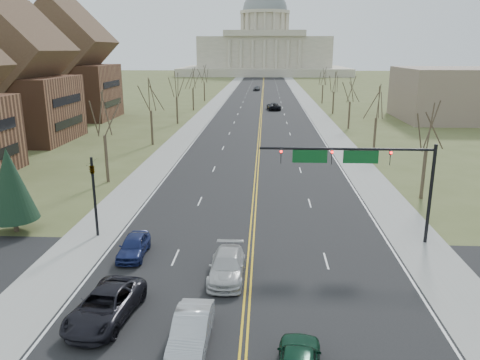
# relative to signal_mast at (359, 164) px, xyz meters

# --- Properties ---
(ground) EXTENTS (600.00, 600.00, 0.00)m
(ground) POSITION_rel_signal_mast_xyz_m (-7.45, -13.50, -5.76)
(ground) COLOR #4C542A
(ground) RESTS_ON ground
(road) EXTENTS (20.00, 380.00, 0.01)m
(road) POSITION_rel_signal_mast_xyz_m (-7.45, 96.50, -5.76)
(road) COLOR black
(road) RESTS_ON ground
(cross_road) EXTENTS (120.00, 14.00, 0.01)m
(cross_road) POSITION_rel_signal_mast_xyz_m (-7.45, -7.50, -5.76)
(cross_road) COLOR black
(cross_road) RESTS_ON ground
(sidewalk_left) EXTENTS (4.00, 380.00, 0.03)m
(sidewalk_left) POSITION_rel_signal_mast_xyz_m (-19.45, 96.50, -5.75)
(sidewalk_left) COLOR gray
(sidewalk_left) RESTS_ON ground
(sidewalk_right) EXTENTS (4.00, 380.00, 0.03)m
(sidewalk_right) POSITION_rel_signal_mast_xyz_m (4.55, 96.50, -5.75)
(sidewalk_right) COLOR gray
(sidewalk_right) RESTS_ON ground
(center_line) EXTENTS (0.42, 380.00, 0.01)m
(center_line) POSITION_rel_signal_mast_xyz_m (-7.45, 96.50, -5.75)
(center_line) COLOR gold
(center_line) RESTS_ON road
(edge_line_left) EXTENTS (0.15, 380.00, 0.01)m
(edge_line_left) POSITION_rel_signal_mast_xyz_m (-17.25, 96.50, -5.75)
(edge_line_left) COLOR silver
(edge_line_left) RESTS_ON road
(edge_line_right) EXTENTS (0.15, 380.00, 0.01)m
(edge_line_right) POSITION_rel_signal_mast_xyz_m (2.35, 96.50, -5.75)
(edge_line_right) COLOR silver
(edge_line_right) RESTS_ON road
(capitol) EXTENTS (90.00, 60.00, 50.00)m
(capitol) POSITION_rel_signal_mast_xyz_m (-7.45, 236.41, 8.44)
(capitol) COLOR beige
(capitol) RESTS_ON ground
(signal_mast) EXTENTS (12.12, 0.44, 7.20)m
(signal_mast) POSITION_rel_signal_mast_xyz_m (0.00, 0.00, 0.00)
(signal_mast) COLOR black
(signal_mast) RESTS_ON ground
(signal_left) EXTENTS (0.32, 0.36, 6.00)m
(signal_left) POSITION_rel_signal_mast_xyz_m (-18.95, 0.00, -2.05)
(signal_left) COLOR black
(signal_left) RESTS_ON ground
(tree_r_0) EXTENTS (3.74, 3.74, 8.50)m
(tree_r_0) POSITION_rel_signal_mast_xyz_m (8.05, 10.50, 0.79)
(tree_r_0) COLOR #362820
(tree_r_0) RESTS_ON ground
(tree_l_0) EXTENTS (3.96, 3.96, 9.00)m
(tree_l_0) POSITION_rel_signal_mast_xyz_m (-22.95, 14.50, 1.18)
(tree_l_0) COLOR #362820
(tree_l_0) RESTS_ON ground
(tree_r_1) EXTENTS (3.74, 3.74, 8.50)m
(tree_r_1) POSITION_rel_signal_mast_xyz_m (8.05, 30.50, 0.79)
(tree_r_1) COLOR #362820
(tree_r_1) RESTS_ON ground
(tree_l_1) EXTENTS (3.96, 3.96, 9.00)m
(tree_l_1) POSITION_rel_signal_mast_xyz_m (-22.95, 34.50, 1.18)
(tree_l_1) COLOR #362820
(tree_l_1) RESTS_ON ground
(tree_r_2) EXTENTS (3.74, 3.74, 8.50)m
(tree_r_2) POSITION_rel_signal_mast_xyz_m (8.05, 50.50, 0.79)
(tree_r_2) COLOR #362820
(tree_r_2) RESTS_ON ground
(tree_l_2) EXTENTS (3.96, 3.96, 9.00)m
(tree_l_2) POSITION_rel_signal_mast_xyz_m (-22.95, 54.50, 1.18)
(tree_l_2) COLOR #362820
(tree_l_2) RESTS_ON ground
(tree_r_3) EXTENTS (3.74, 3.74, 8.50)m
(tree_r_3) POSITION_rel_signal_mast_xyz_m (8.05, 70.50, 0.79)
(tree_r_3) COLOR #362820
(tree_r_3) RESTS_ON ground
(tree_l_3) EXTENTS (3.96, 3.96, 9.00)m
(tree_l_3) POSITION_rel_signal_mast_xyz_m (-22.95, 74.50, 1.18)
(tree_l_3) COLOR #362820
(tree_l_3) RESTS_ON ground
(tree_r_4) EXTENTS (3.74, 3.74, 8.50)m
(tree_r_4) POSITION_rel_signal_mast_xyz_m (8.05, 90.50, 0.79)
(tree_r_4) COLOR #362820
(tree_r_4) RESTS_ON ground
(tree_l_4) EXTENTS (3.96, 3.96, 9.00)m
(tree_l_4) POSITION_rel_signal_mast_xyz_m (-22.95, 94.50, 1.18)
(tree_l_4) COLOR #362820
(tree_l_4) RESTS_ON ground
(conifer_l) EXTENTS (3.64, 3.64, 6.50)m
(conifer_l) POSITION_rel_signal_mast_xyz_m (-25.45, 0.50, -2.02)
(conifer_l) COLOR #362820
(conifer_l) RESTS_ON ground
(bldg_left_mid) EXTENTS (15.10, 14.28, 20.75)m
(bldg_left_mid) POSITION_rel_signal_mast_xyz_m (-43.44, 36.50, 2.78)
(bldg_left_mid) COLOR brown
(bldg_left_mid) RESTS_ON ground
(bldg_left_far) EXTENTS (17.10, 14.28, 23.25)m
(bldg_left_far) POSITION_rel_signal_mast_xyz_m (-45.44, 60.50, 3.78)
(bldg_left_far) COLOR brown
(bldg_left_far) RESTS_ON ground
(bldg_right_mass) EXTENTS (25.00, 20.00, 10.00)m
(bldg_right_mass) POSITION_rel_signal_mast_xyz_m (32.55, 62.50, -0.76)
(bldg_right_mass) COLOR #7E695A
(bldg_right_mass) RESTS_ON ground
(car_sb_inner_lead) EXTENTS (1.69, 4.73, 1.55)m
(car_sb_inner_lead) POSITION_rel_signal_mast_xyz_m (-9.88, -12.96, -4.97)
(car_sb_inner_lead) COLOR #ABAFB4
(car_sb_inner_lead) RESTS_ON road
(car_sb_outer_lead) EXTENTS (3.32, 5.95, 1.57)m
(car_sb_outer_lead) POSITION_rel_signal_mast_xyz_m (-14.61, -11.05, -4.96)
(car_sb_outer_lead) COLOR black
(car_sb_outer_lead) RESTS_ON road
(car_sb_inner_second) EXTENTS (2.13, 5.11, 1.48)m
(car_sb_inner_second) POSITION_rel_signal_mast_xyz_m (-8.77, -6.13, -5.01)
(car_sb_inner_second) COLOR #BBBBBB
(car_sb_inner_second) RESTS_ON road
(car_sb_outer_second) EXTENTS (1.81, 4.23, 1.42)m
(car_sb_outer_second) POSITION_rel_signal_mast_xyz_m (-15.26, -3.38, -5.04)
(car_sb_outer_second) COLOR navy
(car_sb_outer_second) RESTS_ON road
(car_far_nb) EXTENTS (3.41, 6.14, 1.62)m
(car_far_nb) POSITION_rel_signal_mast_xyz_m (-4.66, 76.47, -4.94)
(car_far_nb) COLOR black
(car_far_nb) RESTS_ON road
(car_far_sb) EXTENTS (2.55, 5.05, 1.65)m
(car_far_sb) POSITION_rel_signal_mast_xyz_m (-9.49, 128.25, -4.92)
(car_far_sb) COLOR #494A50
(car_far_sb) RESTS_ON road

